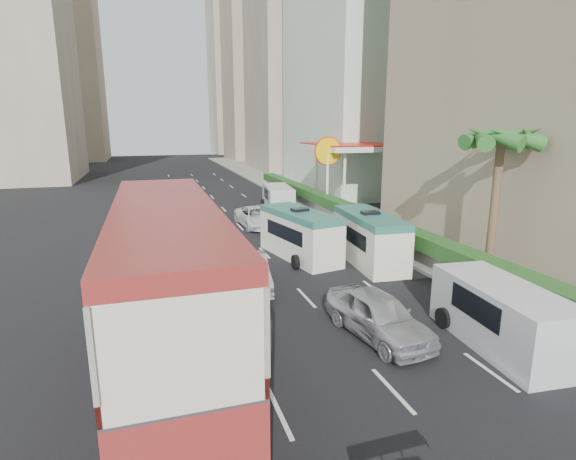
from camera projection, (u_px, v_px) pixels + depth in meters
name	position (u px, v px, depth m)	size (l,w,h in m)	color
ground_plane	(371.00, 353.00, 14.12)	(200.00, 200.00, 0.00)	black
double_decker_bus	(170.00, 299.00, 11.81)	(2.50, 11.00, 5.06)	maroon
car_silver_lane_a	(250.00, 288.00, 19.80)	(1.55, 4.43, 1.46)	silver
car_silver_lane_b	(377.00, 336.00, 15.26)	(1.83, 4.55, 1.55)	silver
van_asset	(257.00, 226.00, 31.76)	(2.27, 4.93, 1.37)	silver
minibus_near	(300.00, 234.00, 24.12)	(1.92, 5.76, 2.55)	silver
minibus_far	(369.00, 239.00, 23.14)	(1.94, 5.82, 2.58)	silver
panel_van_near	(502.00, 316.00, 14.42)	(2.05, 5.12, 2.05)	silver
panel_van_far	(278.00, 198.00, 37.69)	(2.01, 5.02, 2.01)	silver
sidewalk	(331.00, 205.00, 39.94)	(6.00, 120.00, 0.18)	#99968C
kerb_wall	(356.00, 226.00, 28.77)	(0.30, 44.00, 1.00)	silver
hedge	(357.00, 213.00, 28.58)	(1.10, 44.00, 0.70)	#2D6626
palm_tree	(494.00, 211.00, 19.32)	(0.36, 0.36, 6.40)	brown
shell_station	(351.00, 177.00, 37.77)	(6.50, 8.00, 5.50)	silver
tower_mid	(305.00, 2.00, 67.53)	(16.00, 16.00, 50.00)	#B2A28C
tower_far_a	(261.00, 48.00, 90.24)	(14.00, 14.00, 44.00)	tan
tower_far_b	(240.00, 71.00, 111.14)	(14.00, 14.00, 40.00)	#B2A28C
tower_left_b	(53.00, 39.00, 86.17)	(16.00, 16.00, 46.00)	tan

